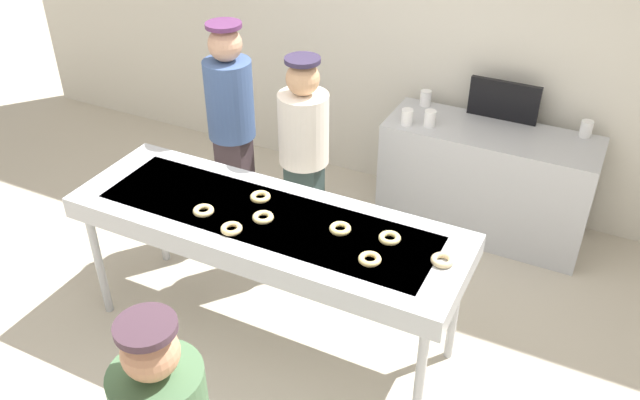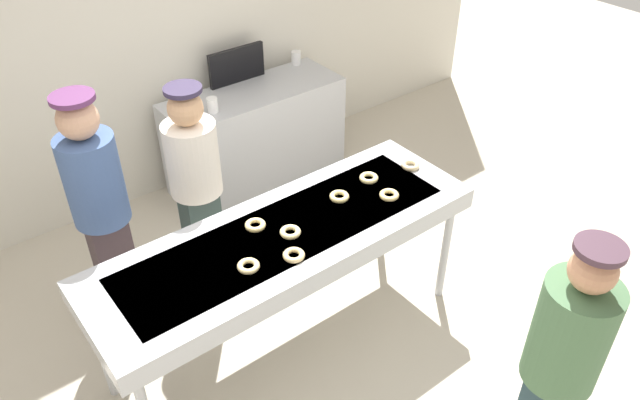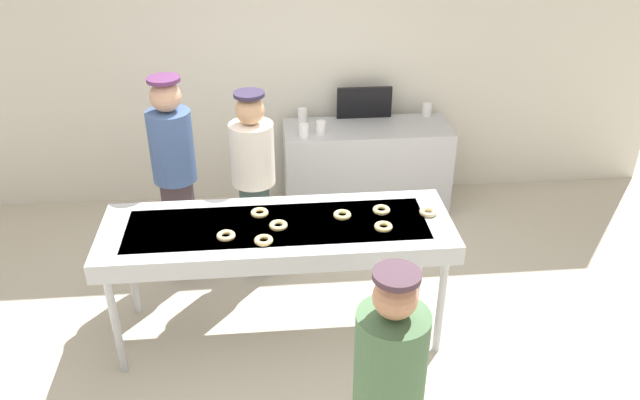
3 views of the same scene
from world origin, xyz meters
name	(u,v)px [view 3 (image 3 of 3)]	position (x,y,z in m)	size (l,w,h in m)	color
ground_plane	(281,330)	(0.00, 0.00, 0.00)	(16.00, 16.00, 0.00)	beige
back_wall	(267,43)	(0.00, 2.24, 1.60)	(8.00, 0.12, 3.20)	silver
fryer_conveyor	(278,234)	(0.00, 0.00, 0.88)	(2.45, 0.80, 0.95)	#B7BABF
plain_donut_0	(342,215)	(0.46, 0.06, 0.97)	(0.13, 0.13, 0.03)	#ECD582
plain_donut_1	(278,225)	(0.01, -0.04, 0.97)	(0.13, 0.13, 0.03)	#EDD48B
plain_donut_2	(383,227)	(0.72, -0.12, 0.97)	(0.13, 0.13, 0.03)	#F7D583
plain_donut_3	(260,213)	(-0.12, 0.14, 0.97)	(0.13, 0.13, 0.03)	#F3D584
plain_donut_4	(226,236)	(-0.35, -0.14, 0.97)	(0.13, 0.13, 0.03)	#ECD28D
plain_donut_5	(381,210)	(0.75, 0.10, 0.97)	(0.13, 0.13, 0.03)	#E6D187
plain_donut_6	(264,240)	(-0.10, -0.22, 0.97)	(0.13, 0.13, 0.03)	#E9C783
plain_donut_7	(428,212)	(1.08, 0.04, 0.97)	(0.13, 0.13, 0.03)	beige
worker_baker	(174,167)	(-0.79, 0.86, 1.01)	(0.35, 0.35, 1.75)	#3A2D32
worker_assistant	(254,175)	(-0.16, 0.80, 0.94)	(0.35, 0.35, 1.63)	#2B3B39
customer_waiting	(389,390)	(0.49, -1.57, 0.94)	(0.35, 0.35, 1.64)	#233B42
prep_counter	(366,169)	(0.92, 1.79, 0.45)	(1.60, 0.59, 0.89)	#B7BABF
paper_cup_0	(321,128)	(0.46, 1.67, 0.95)	(0.09, 0.09, 0.13)	white
paper_cup_1	(304,131)	(0.30, 1.62, 0.95)	(0.09, 0.09, 0.13)	white
paper_cup_2	(427,110)	(1.55, 2.02, 0.95)	(0.09, 0.09, 0.13)	white
paper_cup_3	(302,115)	(0.31, 2.00, 0.95)	(0.09, 0.09, 0.13)	white
menu_display	(364,103)	(0.92, 2.04, 1.04)	(0.54, 0.04, 0.31)	black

